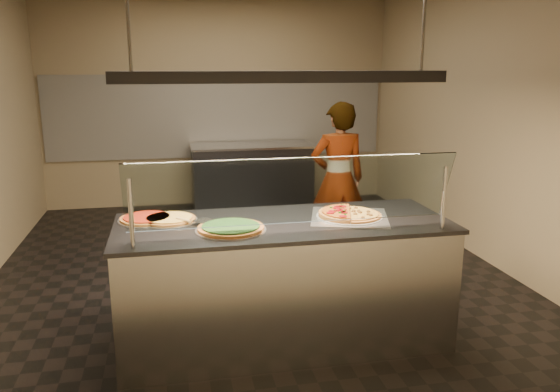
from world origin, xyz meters
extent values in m
cube|color=black|center=(0.00, 0.00, -0.01)|extent=(5.00, 6.00, 0.02)
cube|color=#917F5D|center=(0.00, 3.01, 1.50)|extent=(5.00, 0.02, 3.00)
cube|color=#917F5D|center=(0.00, -3.01, 1.50)|extent=(5.00, 0.02, 3.00)
cube|color=#917F5D|center=(2.51, 0.00, 1.50)|extent=(0.02, 6.00, 3.00)
cube|color=silver|center=(0.00, 2.98, 1.30)|extent=(4.90, 0.02, 1.20)
cube|color=#B7B7BC|center=(0.04, -1.38, 0.45)|extent=(2.36, 0.90, 0.90)
cube|color=#2D2D32|center=(0.04, -1.38, 0.92)|extent=(2.40, 0.94, 0.03)
cylinder|color=#B7B7BC|center=(-0.99, -1.78, 1.15)|extent=(0.03, 0.03, 0.44)
cylinder|color=#B7B7BC|center=(1.07, -1.78, 1.15)|extent=(0.03, 0.03, 0.44)
cube|color=white|center=(0.04, -1.72, 1.23)|extent=(2.16, 0.18, 0.47)
cube|color=silver|center=(0.54, -1.37, 0.93)|extent=(0.69, 0.69, 0.01)
cylinder|color=silver|center=(0.54, -1.37, 0.94)|extent=(0.49, 0.49, 0.01)
cylinder|color=#6F080A|center=(0.52, -1.25, 0.99)|extent=(0.06, 0.06, 0.01)
cylinder|color=#6F080A|center=(0.49, -1.25, 0.99)|extent=(0.06, 0.06, 0.01)
cylinder|color=#6F080A|center=(0.46, -1.29, 0.99)|extent=(0.06, 0.06, 0.01)
cylinder|color=#6F080A|center=(0.50, -1.34, 0.99)|extent=(0.06, 0.06, 0.01)
cylinder|color=#6F080A|center=(0.45, -1.34, 0.99)|extent=(0.06, 0.06, 0.01)
cylinder|color=#6F080A|center=(0.41, -1.37, 0.99)|extent=(0.06, 0.06, 0.01)
cylinder|color=#6F080A|center=(0.38, -1.41, 0.99)|extent=(0.06, 0.06, 0.01)
cylinder|color=#6F080A|center=(0.47, -1.41, 0.99)|extent=(0.06, 0.06, 0.01)
cylinder|color=#6F080A|center=(0.48, -1.42, 0.99)|extent=(0.06, 0.06, 0.01)
cylinder|color=#6F080A|center=(0.44, -1.52, 0.99)|extent=(0.06, 0.06, 0.01)
cube|color=#19590F|center=(0.53, -1.22, 0.99)|extent=(0.02, 0.02, 0.01)
cube|color=#19590F|center=(0.49, -1.31, 0.99)|extent=(0.02, 0.02, 0.01)
cube|color=#19590F|center=(0.42, -1.27, 0.99)|extent=(0.02, 0.02, 0.01)
cube|color=#19590F|center=(0.43, -1.36, 0.99)|extent=(0.02, 0.02, 0.01)
cube|color=#19590F|center=(0.49, -1.38, 0.99)|extent=(0.02, 0.02, 0.01)
cube|color=#19590F|center=(0.45, -1.42, 0.99)|extent=(0.02, 0.02, 0.01)
cube|color=#19590F|center=(0.47, -1.48, 0.99)|extent=(0.02, 0.02, 0.01)
sphere|color=#513014|center=(0.58, -1.53, 0.97)|extent=(0.03, 0.03, 0.03)
sphere|color=#513014|center=(0.56, -1.42, 0.97)|extent=(0.03, 0.03, 0.03)
sphere|color=#513014|center=(0.67, -1.48, 0.97)|extent=(0.03, 0.03, 0.03)
sphere|color=#513014|center=(0.65, -1.45, 0.97)|extent=(0.03, 0.03, 0.03)
sphere|color=#513014|center=(0.61, -1.39, 0.97)|extent=(0.03, 0.03, 0.03)
sphere|color=#513014|center=(0.68, -1.38, 0.97)|extent=(0.03, 0.03, 0.03)
sphere|color=#513014|center=(0.62, -1.35, 0.97)|extent=(0.03, 0.03, 0.03)
sphere|color=#513014|center=(0.57, -1.35, 0.97)|extent=(0.03, 0.03, 0.03)
sphere|color=#513014|center=(0.58, -1.34, 0.97)|extent=(0.03, 0.03, 0.03)
sphere|color=#513014|center=(0.63, -1.25, 0.97)|extent=(0.03, 0.03, 0.03)
sphere|color=#513014|center=(0.57, -1.26, 0.97)|extent=(0.03, 0.03, 0.03)
sphere|color=#513014|center=(0.56, -1.24, 0.97)|extent=(0.03, 0.03, 0.03)
cylinder|color=silver|center=(-0.36, -1.51, 0.93)|extent=(0.49, 0.49, 0.01)
cylinder|color=brown|center=(-0.36, -1.51, 0.95)|extent=(0.46, 0.46, 0.02)
cylinder|color=#113612|center=(-0.36, -1.51, 0.96)|extent=(0.40, 0.40, 0.01)
cylinder|color=silver|center=(-0.77, -1.19, 0.93)|extent=(0.41, 0.41, 0.01)
cylinder|color=brown|center=(-0.77, -1.19, 0.94)|extent=(0.38, 0.38, 0.02)
cylinder|color=gold|center=(-0.77, -1.19, 0.96)|extent=(0.33, 0.33, 0.01)
cylinder|color=silver|center=(-0.93, -1.14, 0.93)|extent=(0.41, 0.41, 0.01)
cylinder|color=brown|center=(-0.93, -1.14, 0.94)|extent=(0.38, 0.38, 0.02)
cylinder|color=maroon|center=(-0.93, -1.14, 0.96)|extent=(0.33, 0.33, 0.01)
cube|color=#B7B7BC|center=(-0.53, -1.32, 0.96)|extent=(0.17, 0.17, 0.00)
cylinder|color=tan|center=(-0.67, -1.30, 0.96)|extent=(0.11, 0.12, 0.02)
cube|color=#2D2D32|center=(0.41, 2.55, 0.45)|extent=(1.68, 0.70, 0.90)
cube|color=#B7B7BC|center=(0.41, 2.55, 0.92)|extent=(1.72, 0.74, 0.03)
imported|color=#3B3943|center=(1.03, 0.46, 0.83)|extent=(0.61, 0.40, 1.66)
cube|color=#2D2D32|center=(0.04, -1.38, 1.95)|extent=(2.30, 0.18, 0.08)
camera|label=1|loc=(-0.75, -5.08, 2.03)|focal=35.00mm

